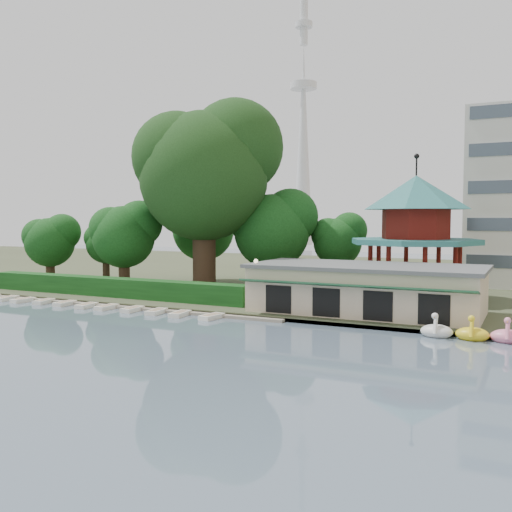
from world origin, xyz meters
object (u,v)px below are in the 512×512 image
Objects in this scene: dock at (114,305)px; pavilion at (415,224)px; big_tree at (206,167)px; boathouse at (366,288)px.

dock is 29.14m from pavilion.
pavilion is 21.98m from big_tree.
big_tree is (3.18, 11.02, 13.32)m from dock.
boathouse is at bearing -101.28° from pavilion.
big_tree is at bearing 73.88° from dock.
pavilion reaches higher than boathouse.
boathouse is 22.71m from big_tree.
pavilion is (24.00, 14.80, 7.36)m from dock.
big_tree is (-18.82, 6.24, 11.08)m from boathouse.
pavilion is at bearing 10.30° from big_tree.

